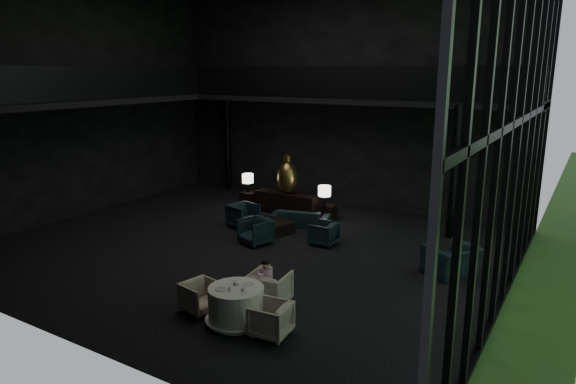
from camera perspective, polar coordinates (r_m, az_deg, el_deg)
The scene contains 34 objects.
floor at distance 14.92m, azimuth -4.82°, elevation -6.13°, with size 14.00×12.00×0.02m, color black.
wall_back at distance 19.25m, azimuth 5.68°, elevation 10.44°, with size 14.00×0.04×8.00m, color black.
wall_front at distance 9.95m, azimuth -26.22°, elevation 6.39°, with size 14.00×0.04×8.00m, color black.
wall_left at distance 19.10m, azimuth -22.56°, elevation 9.47°, with size 0.04×12.00×8.00m, color black.
curtain_wall at distance 11.44m, azimuth 24.40°, elevation 7.32°, with size 0.20×12.00×8.00m, color black, non-canonical shape.
mezzanine_left at distance 18.30m, azimuth -20.67°, elevation 9.50°, with size 2.00×12.00×0.25m, color black.
mezzanine_back at distance 17.92m, azimuth 7.19°, elevation 10.18°, with size 12.00×2.00×0.25m, color black.
railing_left at distance 17.50m, azimuth -18.76°, elevation 11.48°, with size 0.06×12.00×1.00m, color black.
railing_back at distance 16.99m, azimuth 5.83°, elevation 12.07°, with size 12.00×0.06×1.00m, color black.
column_nw at distance 21.83m, azimuth -6.75°, elevation 5.48°, with size 0.24×0.24×4.00m, color black.
column_ne at distance 16.00m, azimuth 17.97°, elevation 2.02°, with size 0.24×0.24×4.00m, color black.
console at distance 18.15m, azimuth -0.16°, elevation -1.28°, with size 2.36×0.54×0.75m, color black.
bronze_urn at distance 17.97m, azimuth -0.08°, elevation 1.70°, with size 0.73×0.73×1.35m.
side_table_left at distance 19.01m, azimuth -4.31°, elevation -0.87°, with size 0.55×0.55×0.60m, color black.
table_lamp_left at distance 18.77m, azimuth -4.48°, elevation 1.43°, with size 0.41×0.41×0.69m.
side_table_right at distance 17.49m, azimuth 4.45°, elevation -2.27°, with size 0.48×0.48×0.53m, color black.
table_lamp_right at distance 17.06m, azimuth 4.08°, elevation 0.01°, with size 0.42×0.42×0.71m.
sofa at distance 16.78m, azimuth 1.42°, elevation -2.67°, with size 1.70×0.50×0.66m, color black.
lounge_armchair_west at distance 16.66m, azimuth -5.02°, elevation -2.35°, with size 0.91×0.85×0.93m, color black.
lounge_armchair_east at distance 15.03m, azimuth 3.96°, elevation -4.56°, with size 0.68×0.64×0.70m, color black.
lounge_armchair_south at distance 15.06m, azimuth -3.63°, elevation -4.14°, with size 0.86×0.81×0.89m, color black.
window_armchair at distance 13.36m, azimuth 17.73°, elevation -6.56°, with size 1.29×0.84×1.12m, color black.
coffee_table at distance 16.07m, azimuth -1.25°, elevation -3.96°, with size 0.82×0.82×0.36m, color black.
dining_table at distance 10.63m, azimuth -5.77°, elevation -12.61°, with size 1.27×1.27×0.75m.
dining_chair_north at distance 11.28m, azimuth -2.07°, elevation -10.36°, with size 0.85×0.79×0.87m, color beige.
dining_chair_east at distance 10.12m, azimuth -1.94°, elevation -13.90°, with size 0.66×0.62×0.68m, color beige.
dining_chair_west at distance 11.18m, azimuth -9.66°, elevation -11.37°, with size 0.64×0.60×0.66m, color #ADA592.
child at distance 11.15m, azimuth -2.44°, elevation -8.91°, with size 0.28×0.28×0.60m.
plate_a at distance 10.41m, azimuth -7.44°, elevation -10.63°, with size 0.24×0.24×0.01m, color white.
plate_b at distance 10.57m, azimuth -4.43°, elevation -10.18°, with size 0.22×0.22×0.01m, color white.
saucer at distance 10.20m, azimuth -4.89°, elevation -11.10°, with size 0.13×0.13×0.01m, color white.
coffee_cup at distance 10.29m, azimuth -4.97°, elevation -10.64°, with size 0.09×0.09×0.07m, color white.
cereal_bowl at distance 10.59m, azimuth -5.73°, elevation -9.98°, with size 0.15×0.15×0.08m, color white.
cream_pot at distance 10.32m, azimuth -6.53°, elevation -10.66°, with size 0.06×0.06×0.07m, color #99999E.
Camera 1 is at (8.35, -11.32, 4.98)m, focal length 32.00 mm.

